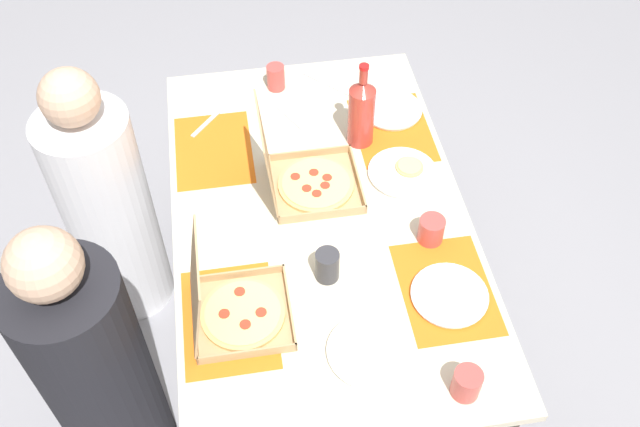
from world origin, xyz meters
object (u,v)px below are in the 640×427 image
(plate_middle, at_px, (403,172))
(diner_right_seat, at_px, (108,210))
(plate_near_left, at_px, (449,296))
(cup_clear_right, at_px, (467,383))
(pizza_box_edge_far, at_px, (233,308))
(soda_bottle, at_px, (361,112))
(cup_dark, at_px, (327,265))
(plate_near_right, at_px, (369,351))
(cup_red, at_px, (431,230))
(diner_left_seat, at_px, (99,376))
(plate_far_right, at_px, (391,110))
(pizza_box_corner_left, at_px, (305,178))
(cup_spare, at_px, (276,77))

(plate_middle, relative_size, diner_right_seat, 0.21)
(plate_near_left, height_order, cup_clear_right, cup_clear_right)
(pizza_box_edge_far, height_order, soda_bottle, soda_bottle)
(pizza_box_edge_far, xyz_separation_m, cup_dark, (0.10, -0.28, 0.00))
(plate_near_right, height_order, cup_dark, cup_dark)
(cup_red, bearing_deg, plate_middle, 3.19)
(cup_dark, distance_m, diner_left_seat, 0.76)
(plate_far_right, distance_m, plate_near_right, 0.99)
(plate_middle, relative_size, diner_left_seat, 0.20)
(pizza_box_edge_far, distance_m, cup_clear_right, 0.66)
(pizza_box_corner_left, distance_m, plate_near_left, 0.60)
(pizza_box_corner_left, relative_size, plate_far_right, 1.44)
(soda_bottle, height_order, diner_right_seat, diner_right_seat)
(pizza_box_corner_left, height_order, plate_near_right, pizza_box_corner_left)
(soda_bottle, xyz_separation_m, diner_right_seat, (0.04, 0.92, -0.37))
(pizza_box_corner_left, bearing_deg, cup_clear_right, -158.83)
(plate_near_left, bearing_deg, diner_left_seat, 88.38)
(cup_clear_right, height_order, diner_right_seat, diner_right_seat)
(pizza_box_corner_left, relative_size, cup_clear_right, 3.61)
(plate_near_right, bearing_deg, pizza_box_edge_far, 63.90)
(plate_near_right, distance_m, soda_bottle, 0.84)
(plate_near_right, xyz_separation_m, diner_right_seat, (0.86, 0.77, -0.25))
(plate_near_right, bearing_deg, soda_bottle, -9.77)
(plate_far_right, distance_m, diner_left_seat, 1.34)
(plate_middle, bearing_deg, plate_near_left, -178.30)
(soda_bottle, bearing_deg, cup_spare, 37.22)
(diner_left_seat, bearing_deg, plate_near_right, -102.33)
(plate_near_right, xyz_separation_m, cup_spare, (1.16, 0.11, 0.04))
(plate_middle, bearing_deg, cup_clear_right, 177.96)
(pizza_box_corner_left, relative_size, plate_near_left, 1.42)
(plate_middle, distance_m, cup_red, 0.28)
(soda_bottle, distance_m, cup_red, 0.49)
(soda_bottle, distance_m, diner_left_seat, 1.18)
(plate_middle, bearing_deg, pizza_box_corner_left, 91.80)
(plate_near_left, bearing_deg, cup_red, -0.23)
(diner_right_seat, bearing_deg, diner_left_seat, 180.00)
(pizza_box_corner_left, height_order, cup_clear_right, pizza_box_corner_left)
(plate_middle, distance_m, cup_clear_right, 0.79)
(plate_near_right, distance_m, plate_near_left, 0.30)
(cup_red, height_order, diner_right_seat, diner_right_seat)
(pizza_box_corner_left, bearing_deg, cup_spare, 3.46)
(pizza_box_corner_left, distance_m, diner_right_seat, 0.79)
(plate_near_left, bearing_deg, pizza_box_corner_left, 35.20)
(soda_bottle, bearing_deg, diner_right_seat, 87.79)
(cup_spare, xyz_separation_m, diner_left_seat, (-0.99, 0.66, -0.26))
(pizza_box_corner_left, bearing_deg, plate_far_right, -48.30)
(plate_near_left, distance_m, diner_left_seat, 1.06)
(pizza_box_corner_left, distance_m, plate_middle, 0.33)
(plate_near_left, xyz_separation_m, soda_bottle, (0.68, 0.12, 0.12))
(cup_clear_right, bearing_deg, diner_left_seat, 72.20)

